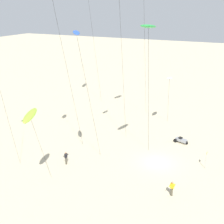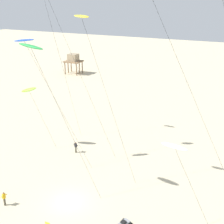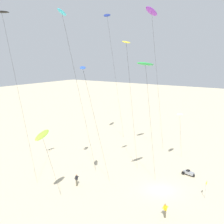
{
  "view_description": "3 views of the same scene",
  "coord_description": "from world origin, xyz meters",
  "px_view_note": "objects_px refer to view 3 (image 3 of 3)",
  "views": [
    {
      "loc": [
        -32.79,
        -9.22,
        18.88
      ],
      "look_at": [
        -1.47,
        5.63,
        6.38
      ],
      "focal_mm": 48.52,
      "sensor_mm": 36.0,
      "label": 1
    },
    {
      "loc": [
        16.29,
        -23.82,
        21.7
      ],
      "look_at": [
        1.06,
        9.06,
        7.7
      ],
      "focal_mm": 49.78,
      "sensor_mm": 36.0,
      "label": 2
    },
    {
      "loc": [
        -35.02,
        -15.91,
        17.85
      ],
      "look_at": [
        -3.26,
        5.6,
        10.55
      ],
      "focal_mm": 48.81,
      "sensor_mm": 36.0,
      "label": 3
    }
  ],
  "objects_px": {
    "kite_black": "(3,18)",
    "kite_blue": "(83,70)",
    "marker_flag": "(206,187)",
    "kite_flyer_nearest": "(77,180)",
    "kite_cyan": "(63,16)",
    "kite_navy": "(107,17)",
    "beach_buggy": "(189,173)",
    "kite_yellow": "(127,47)",
    "kite_flyer_middle": "(165,210)",
    "kite_lime": "(42,135)",
    "kite_purple": "(152,13)",
    "kite_green": "(146,65)",
    "kite_white": "(180,115)"
  },
  "relations": [
    {
      "from": "kite_navy",
      "to": "beach_buggy",
      "type": "distance_m",
      "value": 29.71
    },
    {
      "from": "beach_buggy",
      "to": "marker_flag",
      "type": "distance_m",
      "value": 7.3
    },
    {
      "from": "kite_flyer_middle",
      "to": "kite_lime",
      "type": "bearing_deg",
      "value": 115.03
    },
    {
      "from": "kite_navy",
      "to": "kite_purple",
      "type": "bearing_deg",
      "value": -113.36
    },
    {
      "from": "kite_blue",
      "to": "kite_flyer_nearest",
      "type": "xyz_separation_m",
      "value": [
        3.53,
        4.45,
        -15.2
      ]
    },
    {
      "from": "kite_navy",
      "to": "marker_flag",
      "type": "height_order",
      "value": "kite_navy"
    },
    {
      "from": "kite_navy",
      "to": "kite_white",
      "type": "bearing_deg",
      "value": -89.1
    },
    {
      "from": "kite_flyer_nearest",
      "to": "kite_cyan",
      "type": "bearing_deg",
      "value": -161.54
    },
    {
      "from": "kite_flyer_middle",
      "to": "kite_navy",
      "type": "bearing_deg",
      "value": 49.38
    },
    {
      "from": "kite_blue",
      "to": "kite_flyer_nearest",
      "type": "bearing_deg",
      "value": 51.58
    },
    {
      "from": "kite_purple",
      "to": "kite_flyer_nearest",
      "type": "height_order",
      "value": "kite_purple"
    },
    {
      "from": "kite_purple",
      "to": "kite_flyer_middle",
      "type": "relative_size",
      "value": 14.73
    },
    {
      "from": "kite_cyan",
      "to": "marker_flag",
      "type": "relative_size",
      "value": 10.96
    },
    {
      "from": "kite_white",
      "to": "kite_cyan",
      "type": "xyz_separation_m",
      "value": [
        -18.88,
        7.28,
        13.92
      ]
    },
    {
      "from": "kite_black",
      "to": "kite_blue",
      "type": "bearing_deg",
      "value": -67.98
    },
    {
      "from": "kite_blue",
      "to": "marker_flag",
      "type": "xyz_separation_m",
      "value": [
        9.98,
        -11.33,
        -14.6
      ]
    },
    {
      "from": "kite_yellow",
      "to": "kite_flyer_middle",
      "type": "height_order",
      "value": "kite_yellow"
    },
    {
      "from": "kite_white",
      "to": "kite_navy",
      "type": "xyz_separation_m",
      "value": [
        -0.22,
        14.07,
        16.03
      ]
    },
    {
      "from": "kite_flyer_nearest",
      "to": "marker_flag",
      "type": "relative_size",
      "value": 0.8
    },
    {
      "from": "kite_cyan",
      "to": "kite_flyer_middle",
      "type": "distance_m",
      "value": 24.85
    },
    {
      "from": "kite_white",
      "to": "marker_flag",
      "type": "height_order",
      "value": "kite_white"
    },
    {
      "from": "kite_yellow",
      "to": "kite_navy",
      "type": "relative_size",
      "value": 0.78
    },
    {
      "from": "kite_white",
      "to": "kite_flyer_middle",
      "type": "distance_m",
      "value": 19.15
    },
    {
      "from": "kite_black",
      "to": "kite_green",
      "type": "relative_size",
      "value": 1.33
    },
    {
      "from": "marker_flag",
      "to": "kite_lime",
      "type": "bearing_deg",
      "value": 131.52
    },
    {
      "from": "kite_flyer_nearest",
      "to": "kite_green",
      "type": "bearing_deg",
      "value": -81.28
    },
    {
      "from": "kite_black",
      "to": "kite_flyer_nearest",
      "type": "height_order",
      "value": "kite_black"
    },
    {
      "from": "kite_navy",
      "to": "kite_blue",
      "type": "height_order",
      "value": "kite_navy"
    },
    {
      "from": "kite_yellow",
      "to": "kite_flyer_middle",
      "type": "xyz_separation_m",
      "value": [
        -5.63,
        -8.61,
        -17.83
      ]
    },
    {
      "from": "marker_flag",
      "to": "kite_purple",
      "type": "bearing_deg",
      "value": 66.53
    },
    {
      "from": "kite_purple",
      "to": "marker_flag",
      "type": "distance_m",
      "value": 25.0
    },
    {
      "from": "kite_navy",
      "to": "marker_flag",
      "type": "distance_m",
      "value": 32.8
    },
    {
      "from": "kite_purple",
      "to": "kite_flyer_nearest",
      "type": "bearing_deg",
      "value": 154.29
    },
    {
      "from": "kite_lime",
      "to": "marker_flag",
      "type": "distance_m",
      "value": 21.18
    },
    {
      "from": "kite_yellow",
      "to": "beach_buggy",
      "type": "distance_m",
      "value": 20.79
    },
    {
      "from": "kite_yellow",
      "to": "kite_green",
      "type": "bearing_deg",
      "value": -126.07
    },
    {
      "from": "kite_yellow",
      "to": "kite_green",
      "type": "distance_m",
      "value": 6.05
    },
    {
      "from": "kite_flyer_nearest",
      "to": "kite_flyer_middle",
      "type": "height_order",
      "value": "same"
    },
    {
      "from": "marker_flag",
      "to": "kite_flyer_nearest",
      "type": "bearing_deg",
      "value": 112.22
    },
    {
      "from": "kite_white",
      "to": "kite_purple",
      "type": "xyz_separation_m",
      "value": [
        -5.03,
        2.94,
        15.43
      ]
    },
    {
      "from": "kite_cyan",
      "to": "kite_black",
      "type": "xyz_separation_m",
      "value": [
        -4.2,
        5.23,
        -0.36
      ]
    },
    {
      "from": "kite_white",
      "to": "kite_purple",
      "type": "height_order",
      "value": "kite_purple"
    },
    {
      "from": "kite_white",
      "to": "kite_green",
      "type": "bearing_deg",
      "value": -174.88
    },
    {
      "from": "kite_cyan",
      "to": "kite_navy",
      "type": "relative_size",
      "value": 0.91
    },
    {
      "from": "kite_navy",
      "to": "kite_black",
      "type": "xyz_separation_m",
      "value": [
        -22.86,
        -1.56,
        -2.47
      ]
    },
    {
      "from": "kite_cyan",
      "to": "kite_yellow",
      "type": "xyz_separation_m",
      "value": [
        7.67,
        -3.99,
        -3.49
      ]
    },
    {
      "from": "kite_blue",
      "to": "kite_flyer_nearest",
      "type": "distance_m",
      "value": 16.23
    },
    {
      "from": "kite_cyan",
      "to": "marker_flag",
      "type": "height_order",
      "value": "kite_cyan"
    },
    {
      "from": "beach_buggy",
      "to": "kite_yellow",
      "type": "bearing_deg",
      "value": 138.72
    },
    {
      "from": "kite_purple",
      "to": "kite_blue",
      "type": "xyz_separation_m",
      "value": [
        -14.53,
        0.84,
        -7.63
      ]
    }
  ]
}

